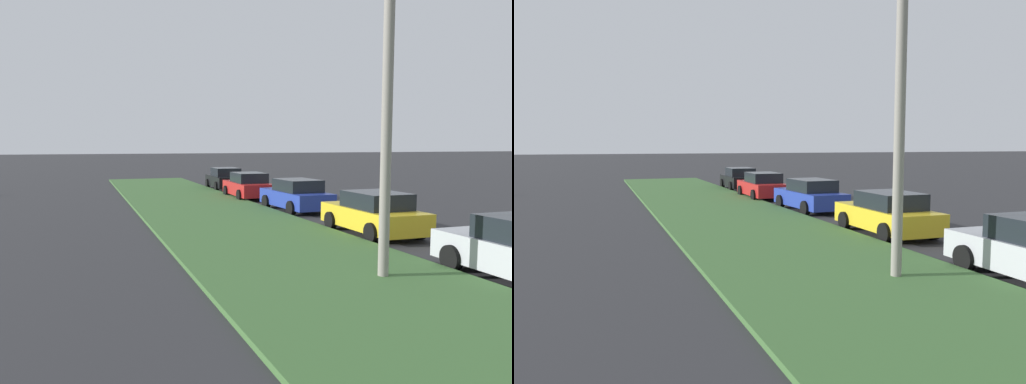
# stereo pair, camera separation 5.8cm
# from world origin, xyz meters

# --- Properties ---
(grass_median) EXTENTS (60.00, 6.00, 0.12)m
(grass_median) POSITION_xyz_m (10.00, 6.42, 0.06)
(grass_median) COLOR #3D6633
(grass_median) RESTS_ON ground
(parked_car_yellow) EXTENTS (4.30, 2.02, 1.47)m
(parked_car_yellow) POSITION_xyz_m (11.39, 2.32, 0.72)
(parked_car_yellow) COLOR gold
(parked_car_yellow) RESTS_ON ground
(parked_car_blue) EXTENTS (4.39, 2.19, 1.47)m
(parked_car_blue) POSITION_xyz_m (17.83, 2.36, 0.72)
(parked_car_blue) COLOR #23389E
(parked_car_blue) RESTS_ON ground
(parked_car_red) EXTENTS (4.32, 2.06, 1.47)m
(parked_car_red) POSITION_xyz_m (23.56, 2.77, 0.72)
(parked_car_red) COLOR red
(parked_car_red) RESTS_ON ground
(parked_car_black) EXTENTS (4.36, 2.13, 1.47)m
(parked_car_black) POSITION_xyz_m (29.41, 2.45, 0.72)
(parked_car_black) COLOR black
(parked_car_black) RESTS_ON ground
(streetlight) EXTENTS (0.96, 2.83, 7.50)m
(streetlight) POSITION_xyz_m (6.31, 5.02, 4.39)
(streetlight) COLOR gray
(streetlight) RESTS_ON ground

